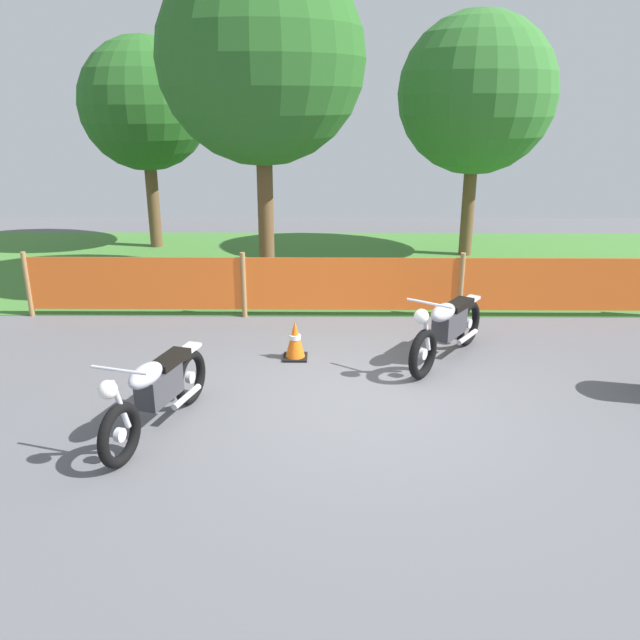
{
  "coord_description": "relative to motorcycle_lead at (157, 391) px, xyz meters",
  "views": [
    {
      "loc": [
        -0.41,
        -6.77,
        3.3
      ],
      "look_at": [
        -0.48,
        0.18,
        0.9
      ],
      "focal_mm": 35.94,
      "sensor_mm": 36.0,
      "label": 1
    }
  ],
  "objects": [
    {
      "name": "tree_near_left",
      "position": [
        0.66,
        5.41,
        3.46
      ],
      "size": [
        3.47,
        3.47,
        5.67
      ],
      "color": "brown",
      "rests_on": "ground"
    },
    {
      "name": "grass_verge",
      "position": [
        2.15,
        7.14,
        -0.46
      ],
      "size": [
        24.0,
        6.77,
        0.01
      ],
      "primitive_type": "cube",
      "color": "#427A33",
      "rests_on": "ground"
    },
    {
      "name": "ground",
      "position": [
        2.15,
        0.81,
        -0.47
      ],
      "size": [
        24.0,
        24.0,
        0.02
      ],
      "primitive_type": "cube",
      "color": "#5B5B60"
    },
    {
      "name": "motorcycle_trailing",
      "position": [
        3.34,
        1.95,
        0.01
      ],
      "size": [
        1.26,
        1.74,
        0.97
      ],
      "rotation": [
        0.0,
        0.0,
        -2.18
      ],
      "color": "black",
      "rests_on": "ground"
    },
    {
      "name": "barrier_fence",
      "position": [
        2.15,
        3.76,
        0.08
      ],
      "size": [
        10.37,
        0.08,
        1.05
      ],
      "color": "#997547",
      "rests_on": "ground"
    },
    {
      "name": "motorcycle_lead",
      "position": [
        0.0,
        0.0,
        0.0
      ],
      "size": [
        0.8,
        1.96,
        0.95
      ],
      "rotation": [
        0.0,
        0.0,
        -1.86
      ],
      "color": "black",
      "rests_on": "ground"
    },
    {
      "name": "tree_leftmost",
      "position": [
        -2.27,
        8.89,
        2.72
      ],
      "size": [
        2.88,
        2.88,
        4.64
      ],
      "color": "brown",
      "rests_on": "ground"
    },
    {
      "name": "traffic_cone",
      "position": [
        1.33,
        2.01,
        -0.2
      ],
      "size": [
        0.32,
        0.32,
        0.53
      ],
      "color": "black",
      "rests_on": "ground"
    },
    {
      "name": "tree_near_right",
      "position": [
        4.84,
        8.11,
        2.93
      ],
      "size": [
        3.27,
        3.27,
        5.04
      ],
      "color": "brown",
      "rests_on": "ground"
    }
  ]
}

